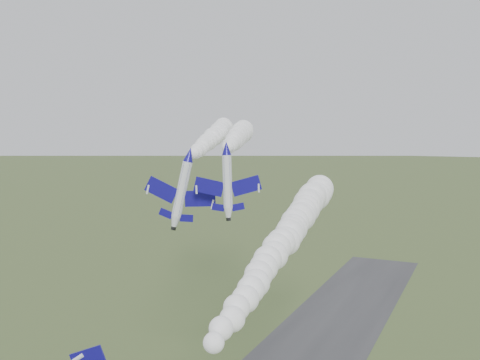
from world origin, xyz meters
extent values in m
cone|color=white|center=(13.97, -4.10, 31.33)|extent=(2.70, 2.46, 2.30)
cylinder|color=black|center=(13.71, -3.03, 31.33)|extent=(1.29, 0.91, 1.16)
cube|color=navy|center=(13.11, -9.17, 33.93)|extent=(3.56, 3.27, 4.23)
cube|color=navy|center=(13.22, -5.30, 32.77)|extent=(1.60, 1.49, 1.86)
cube|color=navy|center=(15.40, -5.04, 32.15)|extent=(2.41, 2.19, 1.50)
cylinder|color=white|center=(-5.36, 25.38, 45.18)|extent=(4.73, 8.16, 1.73)
cone|color=navy|center=(-3.38, 20.66, 45.18)|extent=(2.42, 2.63, 1.73)
cone|color=white|center=(-7.26, 29.93, 45.18)|extent=(2.27, 2.27, 1.73)
cylinder|color=black|center=(-7.64, 30.82, 45.18)|extent=(1.03, 0.87, 0.88)
ellipsoid|color=black|center=(-4.45, 23.50, 45.71)|extent=(2.14, 3.01, 1.15)
cube|color=navy|center=(-8.30, 24.99, 45.68)|extent=(4.92, 3.82, 1.11)
cube|color=navy|center=(-3.08, 27.17, 44.40)|extent=(4.92, 3.82, 1.11)
cube|color=navy|center=(-8.32, 28.54, 45.52)|extent=(2.17, 1.72, 0.52)
cube|color=navy|center=(-5.54, 29.71, 44.84)|extent=(2.17, 1.72, 0.52)
cube|color=navy|center=(-6.58, 29.02, 46.41)|extent=(1.13, 1.65, 2.10)
cylinder|color=white|center=(0.45, 25.72, 46.17)|extent=(4.24, 7.30, 1.35)
cone|color=navy|center=(2.34, 21.46, 46.17)|extent=(2.02, 2.32, 1.35)
cone|color=white|center=(-1.37, 29.81, 46.17)|extent=(1.88, 2.00, 1.35)
cylinder|color=black|center=(-1.73, 30.62, 46.17)|extent=(0.84, 0.76, 0.69)
ellipsoid|color=black|center=(1.21, 23.98, 46.67)|extent=(1.85, 2.68, 0.90)
cube|color=navy|center=(-2.24, 25.29, 45.97)|extent=(4.55, 3.57, 0.23)
cube|color=navy|center=(2.57, 27.43, 46.11)|extent=(4.55, 3.57, 0.23)
cube|color=navy|center=(-2.34, 28.52, 46.14)|extent=(2.00, 1.60, 0.14)
cube|color=navy|center=(0.23, 29.66, 46.21)|extent=(2.00, 1.60, 0.14)
cube|color=navy|center=(-0.99, 28.89, 47.32)|extent=(0.72, 1.35, 1.94)
camera|label=1|loc=(33.82, -41.36, 48.77)|focal=40.00mm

